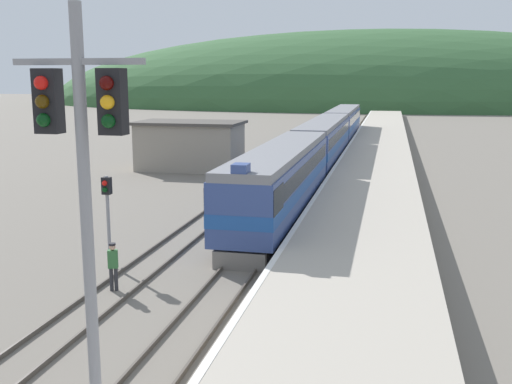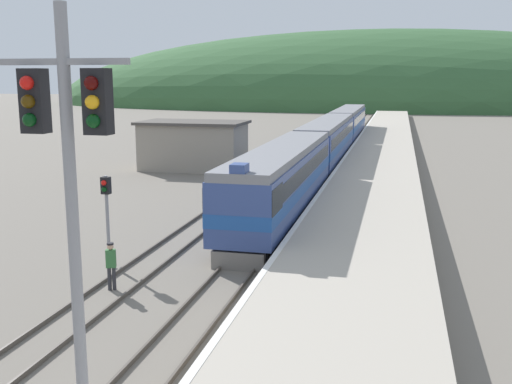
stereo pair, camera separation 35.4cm
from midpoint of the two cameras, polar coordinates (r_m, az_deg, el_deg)
The scene contains 11 objects.
track_main at distance 77.64m, azimuth 8.22°, elevation 5.04°, with size 1.52×180.00×0.16m.
track_siding at distance 78.04m, azimuth 5.36°, elevation 5.14°, with size 1.51×180.00×0.16m.
platform at distance 57.50m, azimuth 11.27°, elevation 3.36°, with size 6.12×140.00×1.02m.
distant_hills at distance 175.47m, azimuth 10.84°, elevation 8.13°, with size 194.28×87.43×41.74m.
station_shed at distance 51.63m, azimuth -6.49°, elevation 4.44°, with size 8.97×5.27×4.14m.
express_train_lead_car at distance 33.27m, azimuth 2.09°, elevation 1.16°, with size 2.90×19.64×4.38m.
carriage_second at distance 54.54m, azimuth 6.32°, elevation 4.89°, with size 2.89×21.48×4.02m.
carriage_third at distance 76.72m, azimuth 8.22°, elevation 6.56°, with size 2.89×21.48×4.02m.
signal_mast_main at distance 10.05m, azimuth -16.95°, elevation -0.68°, with size 2.20×0.42×8.95m.
signal_post_siding at distance 25.47m, azimuth -14.37°, elevation -0.93°, with size 0.36×0.42×3.84m.
track_worker at distance 22.90m, azimuth -13.89°, elevation -6.62°, with size 0.41×0.32×1.82m.
Camera 1 is at (5.85, -7.06, 7.81)m, focal length 42.00 mm.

